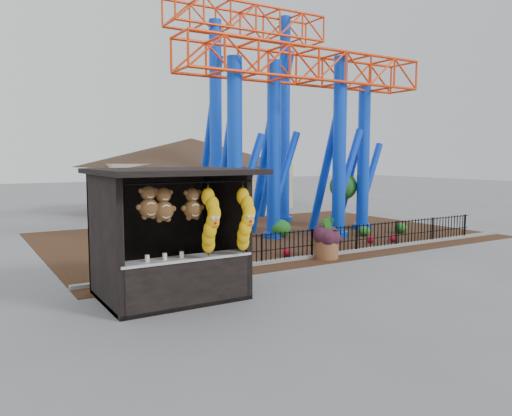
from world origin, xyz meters
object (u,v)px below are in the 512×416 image
prize_booth (174,236)px  potted_plant (327,244)px  roller_coaster (282,87)px  terracotta_planter (326,249)px

prize_booth → potted_plant: (6.14, 1.80, -1.01)m
prize_booth → potted_plant: 6.48m
roller_coaster → potted_plant: roller_coaster is taller
roller_coaster → terracotta_planter: size_ratio=13.83×
roller_coaster → potted_plant: (-1.95, -5.53, -5.93)m
prize_booth → terracotta_planter: bearing=16.3°
potted_plant → roller_coaster: bearing=53.3°
prize_booth → terracotta_planter: size_ratio=4.40×
prize_booth → terracotta_planter: (6.14, 1.80, -1.19)m
roller_coaster → prize_booth: bearing=-137.9°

